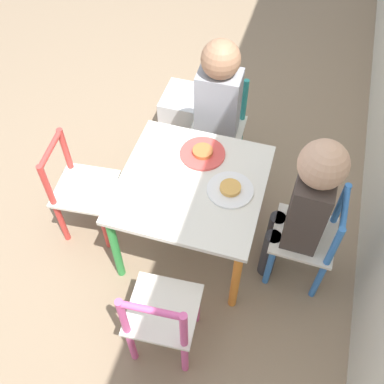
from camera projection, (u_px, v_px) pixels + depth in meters
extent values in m
plane|color=#8C755B|center=(192.00, 240.00, 2.19)|extent=(6.00, 6.00, 0.00)
cube|color=silver|center=(192.00, 183.00, 1.85)|extent=(0.59, 0.59, 0.02)
cylinder|color=yellow|center=(156.00, 161.00, 2.22)|extent=(0.04, 0.04, 0.43)
cylinder|color=green|center=(116.00, 249.00, 1.91)|extent=(0.04, 0.04, 0.43)
cylinder|color=#8E51BC|center=(261.00, 184.00, 2.13)|extent=(0.04, 0.04, 0.43)
cylinder|color=orange|center=(236.00, 281.00, 1.82)|extent=(0.04, 0.04, 0.43)
cube|color=silver|center=(304.00, 235.00, 1.87)|extent=(0.27, 0.27, 0.02)
cylinder|color=#387AD1|center=(279.00, 228.00, 2.07)|extent=(0.03, 0.03, 0.28)
cylinder|color=#387AD1|center=(269.00, 266.00, 1.95)|extent=(0.03, 0.03, 0.28)
cylinder|color=#387AD1|center=(325.00, 240.00, 2.03)|extent=(0.03, 0.03, 0.28)
cylinder|color=#387AD1|center=(318.00, 280.00, 1.91)|extent=(0.03, 0.03, 0.28)
cylinder|color=#387AD1|center=(340.00, 205.00, 1.82)|extent=(0.03, 0.03, 0.26)
cylinder|color=#387AD1|center=(334.00, 248.00, 1.70)|extent=(0.03, 0.03, 0.26)
cylinder|color=#387AD1|center=(345.00, 208.00, 1.67)|extent=(0.21, 0.03, 0.02)
cube|color=silver|center=(217.00, 130.00, 2.26)|extent=(0.27, 0.27, 0.02)
cylinder|color=teal|center=(192.00, 160.00, 2.33)|extent=(0.03, 0.03, 0.28)
cylinder|color=teal|center=(232.00, 168.00, 2.30)|extent=(0.03, 0.03, 0.28)
cylinder|color=teal|center=(202.00, 132.00, 2.46)|extent=(0.03, 0.03, 0.28)
cylinder|color=teal|center=(240.00, 139.00, 2.42)|extent=(0.03, 0.03, 0.28)
cylinder|color=teal|center=(203.00, 94.00, 2.25)|extent=(0.03, 0.03, 0.26)
cylinder|color=teal|center=(244.00, 101.00, 2.21)|extent=(0.03, 0.03, 0.26)
cylinder|color=teal|center=(225.00, 79.00, 2.14)|extent=(0.03, 0.21, 0.02)
cube|color=silver|center=(163.00, 310.00, 1.67)|extent=(0.28, 0.28, 0.02)
cylinder|color=#E5599E|center=(197.00, 306.00, 1.84)|extent=(0.03, 0.03, 0.28)
cylinder|color=#E5599E|center=(147.00, 295.00, 1.86)|extent=(0.03, 0.03, 0.28)
cylinder|color=#E5599E|center=(185.00, 357.00, 1.71)|extent=(0.03, 0.03, 0.28)
cylinder|color=#E5599E|center=(132.00, 345.00, 1.74)|extent=(0.03, 0.03, 0.28)
cylinder|color=#E5599E|center=(184.00, 331.00, 1.50)|extent=(0.03, 0.03, 0.26)
cylinder|color=#E5599E|center=(123.00, 318.00, 1.53)|extent=(0.03, 0.03, 0.26)
cylinder|color=#E5599E|center=(151.00, 310.00, 1.42)|extent=(0.04, 0.21, 0.02)
cube|color=silver|center=(85.00, 189.00, 2.03)|extent=(0.28, 0.28, 0.02)
cylinder|color=#DB3D38|center=(105.00, 229.00, 2.07)|extent=(0.03, 0.03, 0.28)
cylinder|color=#DB3D38|center=(119.00, 194.00, 2.19)|extent=(0.03, 0.03, 0.28)
cylinder|color=#DB3D38|center=(62.00, 222.00, 2.09)|extent=(0.03, 0.03, 0.28)
cylinder|color=#DB3D38|center=(78.00, 187.00, 2.22)|extent=(0.03, 0.03, 0.28)
cylinder|color=#DB3D38|center=(47.00, 186.00, 1.88)|extent=(0.03, 0.03, 0.26)
cylinder|color=#DB3D38|center=(66.00, 150.00, 2.01)|extent=(0.03, 0.03, 0.26)
cylinder|color=#DB3D38|center=(50.00, 149.00, 1.85)|extent=(0.21, 0.04, 0.02)
cylinder|color=#38383D|center=(273.00, 236.00, 2.04)|extent=(0.07, 0.07, 0.29)
cylinder|color=#38383D|center=(269.00, 254.00, 1.98)|extent=(0.07, 0.07, 0.29)
cube|color=#423833|center=(308.00, 208.00, 1.73)|extent=(0.20, 0.14, 0.35)
sphere|color=tan|center=(323.00, 164.00, 1.53)|extent=(0.18, 0.18, 0.18)
cylinder|color=#7A6B5B|center=(201.00, 163.00, 2.31)|extent=(0.07, 0.07, 0.29)
cylinder|color=#7A6B5B|center=(220.00, 167.00, 2.29)|extent=(0.07, 0.07, 0.29)
cube|color=#999EA8|center=(218.00, 104.00, 2.11)|extent=(0.15, 0.20, 0.35)
sphere|color=#A37556|center=(221.00, 59.00, 1.91)|extent=(0.17, 0.17, 0.17)
cylinder|color=white|center=(230.00, 190.00, 1.81)|extent=(0.19, 0.19, 0.01)
cylinder|color=gold|center=(230.00, 188.00, 1.79)|extent=(0.09, 0.09, 0.02)
cylinder|color=#E54C47|center=(203.00, 154.00, 1.93)|extent=(0.20, 0.20, 0.01)
cylinder|color=#CC6633|center=(203.00, 151.00, 1.92)|extent=(0.09, 0.09, 0.02)
cube|color=silver|center=(186.00, 107.00, 2.66)|extent=(0.27, 0.27, 0.17)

